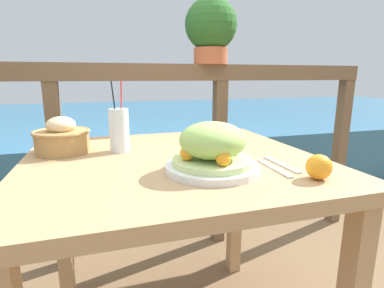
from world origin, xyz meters
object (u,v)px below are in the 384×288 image
(salad_plate, at_px, (212,150))
(potted_plant, at_px, (211,28))
(drink_glass, at_px, (119,130))
(bread_basket, at_px, (62,138))

(salad_plate, xyz_separation_m, potted_plant, (0.32, 0.88, 0.46))
(drink_glass, xyz_separation_m, potted_plant, (0.55, 0.57, 0.45))
(drink_glass, relative_size, bread_basket, 1.29)
(drink_glass, height_order, bread_basket, drink_glass)
(salad_plate, height_order, potted_plant, potted_plant)
(salad_plate, xyz_separation_m, bread_basket, (-0.43, 0.35, -0.01))
(salad_plate, xyz_separation_m, drink_glass, (-0.24, 0.31, 0.02))
(salad_plate, bearing_deg, bread_basket, 140.95)
(bread_basket, relative_size, potted_plant, 0.54)
(bread_basket, bearing_deg, salad_plate, -39.05)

